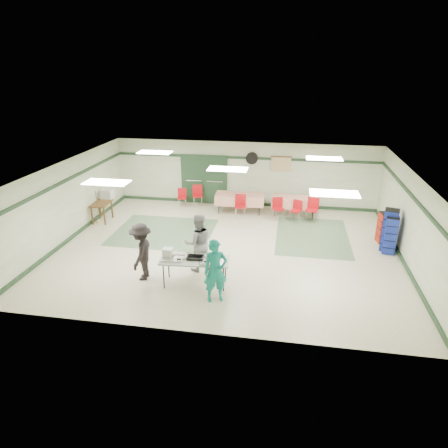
% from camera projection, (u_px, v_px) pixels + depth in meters
% --- Properties ---
extents(floor, '(11.00, 11.00, 0.00)m').
position_uv_depth(floor, '(227.00, 248.00, 13.17)').
color(floor, beige).
rests_on(floor, ground).
extents(ceiling, '(11.00, 11.00, 0.00)m').
position_uv_depth(ceiling, '(228.00, 168.00, 12.16)').
color(ceiling, silver).
rests_on(ceiling, wall_back).
extents(wall_back, '(11.00, 0.00, 11.00)m').
position_uv_depth(wall_back, '(244.00, 174.00, 16.78)').
color(wall_back, beige).
rests_on(wall_back, floor).
extents(wall_front, '(11.00, 0.00, 11.00)m').
position_uv_depth(wall_front, '(194.00, 280.00, 8.55)').
color(wall_front, beige).
rests_on(wall_front, floor).
extents(wall_left, '(0.00, 9.00, 9.00)m').
position_uv_depth(wall_left, '(68.00, 201.00, 13.52)').
color(wall_left, beige).
rests_on(wall_left, floor).
extents(wall_right, '(0.00, 9.00, 9.00)m').
position_uv_depth(wall_right, '(411.00, 221.00, 11.81)').
color(wall_right, beige).
rests_on(wall_right, floor).
extents(trim_back, '(11.00, 0.06, 0.10)m').
position_uv_depth(trim_back, '(245.00, 158.00, 16.49)').
color(trim_back, '#1F3923').
rests_on(trim_back, wall_back).
extents(baseboard_back, '(11.00, 0.06, 0.12)m').
position_uv_depth(baseboard_back, '(244.00, 203.00, 17.24)').
color(baseboard_back, '#1F3923').
rests_on(baseboard_back, floor).
extents(trim_left, '(0.06, 9.00, 0.10)m').
position_uv_depth(trim_left, '(65.00, 181.00, 13.25)').
color(trim_left, '#1F3923').
rests_on(trim_left, wall_back).
extents(baseboard_left, '(0.06, 9.00, 0.12)m').
position_uv_depth(baseboard_left, '(74.00, 236.00, 13.99)').
color(baseboard_left, '#1F3923').
rests_on(baseboard_left, floor).
extents(trim_right, '(0.06, 9.00, 0.10)m').
position_uv_depth(trim_right, '(414.00, 198.00, 11.56)').
color(trim_right, '#1F3923').
rests_on(trim_right, wall_back).
extents(baseboard_right, '(0.06, 9.00, 0.12)m').
position_uv_depth(baseboard_right, '(402.00, 259.00, 12.30)').
color(baseboard_right, '#1F3923').
rests_on(baseboard_right, floor).
extents(green_patch_a, '(3.50, 3.00, 0.01)m').
position_uv_depth(green_patch_a, '(164.00, 232.00, 14.47)').
color(green_patch_a, '#5C7958').
rests_on(green_patch_a, floor).
extents(green_patch_b, '(2.50, 3.50, 0.01)m').
position_uv_depth(green_patch_b, '(312.00, 236.00, 14.11)').
color(green_patch_b, '#5C7958').
rests_on(green_patch_b, floor).
extents(double_door_left, '(0.90, 0.06, 2.10)m').
position_uv_depth(double_door_left, '(193.00, 179.00, 17.18)').
color(double_door_left, '#969997').
rests_on(double_door_left, floor).
extents(double_door_right, '(0.90, 0.06, 2.10)m').
position_uv_depth(double_door_right, '(215.00, 180.00, 17.03)').
color(double_door_right, '#969997').
rests_on(double_door_right, floor).
extents(door_frame, '(2.00, 0.03, 2.15)m').
position_uv_depth(door_frame, '(204.00, 180.00, 17.09)').
color(door_frame, '#1F3923').
rests_on(door_frame, floor).
extents(wall_fan, '(0.50, 0.10, 0.50)m').
position_uv_depth(wall_fan, '(252.00, 158.00, 16.42)').
color(wall_fan, black).
rests_on(wall_fan, wall_back).
extents(scroll_banner, '(0.80, 0.02, 0.60)m').
position_uv_depth(scroll_banner, '(281.00, 164.00, 16.31)').
color(scroll_banner, '#D9C188').
rests_on(scroll_banner, wall_back).
extents(serving_table, '(1.92, 0.90, 0.76)m').
position_uv_depth(serving_table, '(195.00, 261.00, 10.78)').
color(serving_table, '#B2B2AD').
rests_on(serving_table, floor).
extents(sheet_tray_right, '(0.64, 0.51, 0.02)m').
position_uv_depth(sheet_tray_right, '(212.00, 261.00, 10.62)').
color(sheet_tray_right, silver).
rests_on(sheet_tray_right, serving_table).
extents(sheet_tray_mid, '(0.57, 0.45, 0.02)m').
position_uv_depth(sheet_tray_mid, '(194.00, 256.00, 10.91)').
color(sheet_tray_mid, silver).
rests_on(sheet_tray_mid, serving_table).
extents(sheet_tray_left, '(0.59, 0.47, 0.02)m').
position_uv_depth(sheet_tray_left, '(173.00, 259.00, 10.78)').
color(sheet_tray_left, silver).
rests_on(sheet_tray_left, serving_table).
extents(baking_pan, '(0.47, 0.32, 0.08)m').
position_uv_depth(baking_pan, '(195.00, 257.00, 10.78)').
color(baking_pan, black).
rests_on(baking_pan, serving_table).
extents(foam_box_stack, '(0.28, 0.26, 0.24)m').
position_uv_depth(foam_box_stack, '(168.00, 252.00, 10.89)').
color(foam_box_stack, white).
rests_on(foam_box_stack, serving_table).
extents(volunteer_teal, '(0.72, 0.61, 1.67)m').
position_uv_depth(volunteer_teal, '(215.00, 271.00, 10.00)').
color(volunteer_teal, '#127F76').
rests_on(volunteer_teal, floor).
extents(volunteer_grey, '(1.04, 0.95, 1.74)m').
position_uv_depth(volunteer_grey, '(198.00, 243.00, 11.51)').
color(volunteer_grey, gray).
rests_on(volunteer_grey, floor).
extents(volunteer_dark, '(0.67, 1.10, 1.66)m').
position_uv_depth(volunteer_dark, '(141.00, 252.00, 11.04)').
color(volunteer_dark, black).
rests_on(volunteer_dark, floor).
extents(dining_table_a, '(1.79, 0.83, 0.77)m').
position_uv_depth(dining_table_a, '(294.00, 201.00, 15.88)').
color(dining_table_a, '#BF3612').
rests_on(dining_table_a, floor).
extents(dining_table_b, '(1.99, 0.95, 0.77)m').
position_uv_depth(dining_table_b, '(240.00, 199.00, 16.22)').
color(dining_table_b, '#BF3612').
rests_on(dining_table_b, floor).
extents(chair_a, '(0.50, 0.50, 0.81)m').
position_uv_depth(chair_a, '(297.00, 208.00, 15.37)').
color(chair_a, '#B90E14').
rests_on(chair_a, floor).
extents(chair_b, '(0.51, 0.51, 0.87)m').
position_uv_depth(chair_b, '(278.00, 206.00, 15.47)').
color(chair_b, '#B90E14').
rests_on(chair_b, floor).
extents(chair_c, '(0.52, 0.52, 0.93)m').
position_uv_depth(chair_c, '(313.00, 207.00, 15.26)').
color(chair_c, '#B90E14').
rests_on(chair_c, floor).
extents(chair_d, '(0.46, 0.46, 0.91)m').
position_uv_depth(chair_d, '(240.00, 203.00, 15.70)').
color(chair_d, '#B90E14').
rests_on(chair_d, floor).
extents(chair_loose_a, '(0.51, 0.51, 0.90)m').
position_uv_depth(chair_loose_a, '(198.00, 193.00, 16.97)').
color(chair_loose_a, '#B90E14').
rests_on(chair_loose_a, floor).
extents(chair_loose_b, '(0.43, 0.44, 0.78)m').
position_uv_depth(chair_loose_b, '(182.00, 196.00, 16.90)').
color(chair_loose_b, '#B90E14').
rests_on(chair_loose_b, floor).
extents(crate_stack_blue_a, '(0.53, 0.53, 1.40)m').
position_uv_depth(crate_stack_blue_a, '(389.00, 230.00, 12.82)').
color(crate_stack_blue_a, navy).
rests_on(crate_stack_blue_a, floor).
extents(crate_stack_red, '(0.47, 0.47, 1.06)m').
position_uv_depth(crate_stack_red, '(385.00, 228.00, 13.44)').
color(crate_stack_red, '#9E200F').
rests_on(crate_stack_red, floor).
extents(crate_stack_blue_b, '(0.43, 0.43, 1.23)m').
position_uv_depth(crate_stack_blue_b, '(390.00, 235.00, 12.64)').
color(crate_stack_blue_b, navy).
rests_on(crate_stack_blue_b, floor).
extents(printer_table, '(0.67, 0.98, 0.74)m').
position_uv_depth(printer_table, '(101.00, 205.00, 15.23)').
color(printer_table, brown).
rests_on(printer_table, floor).
extents(office_printer, '(0.45, 0.40, 0.36)m').
position_uv_depth(office_printer, '(107.00, 194.00, 15.67)').
color(office_printer, beige).
rests_on(office_printer, printer_table).
extents(broom, '(0.05, 0.21, 1.26)m').
position_uv_depth(broom, '(98.00, 206.00, 15.13)').
color(broom, brown).
rests_on(broom, floor).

